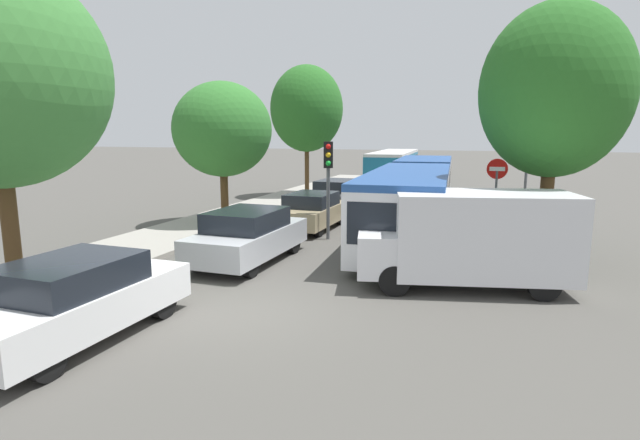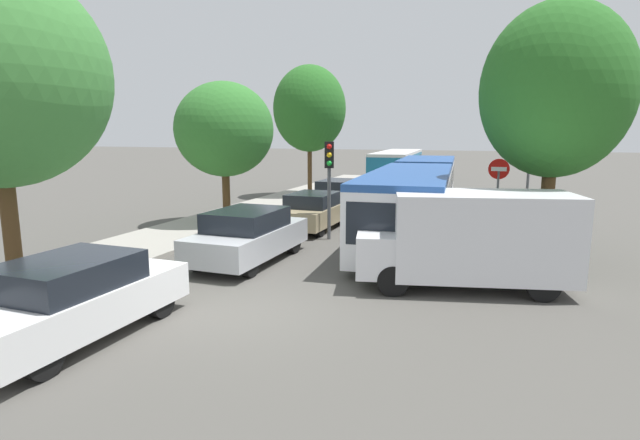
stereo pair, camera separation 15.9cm
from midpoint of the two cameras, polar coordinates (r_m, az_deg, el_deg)
ground_plane at (r=10.75m, az=-8.94°, el=-10.27°), size 200.00×200.00×0.00m
kerb_strip_left at (r=25.16m, az=-5.97°, el=1.61°), size 3.20×37.25×0.14m
articulated_bus at (r=20.21m, az=11.38°, el=3.28°), size 3.59×16.65×2.45m
city_bus_rear at (r=36.79m, az=8.96°, el=6.21°), size 3.03×11.14×2.37m
queued_car_white at (r=10.08m, az=-25.96°, el=-8.01°), size 1.92×4.36×1.50m
queued_car_silver at (r=14.50m, az=-7.89°, el=-1.75°), size 1.96×4.46×1.54m
queued_car_tan at (r=19.27m, az=-0.48°, el=1.06°), size 1.81×4.11×1.42m
queued_car_graphite at (r=23.86m, az=2.48°, el=2.85°), size 1.90×4.31×1.49m
white_van at (r=12.43m, az=17.29°, el=-1.90°), size 5.31×3.01×2.31m
traffic_light at (r=17.20m, az=1.32°, el=5.96°), size 0.38×0.40×3.40m
no_entry_sign at (r=18.28m, az=19.89°, el=3.64°), size 0.70×0.08×2.82m
direction_sign_post at (r=19.99m, az=22.99°, el=5.89°), size 0.14×1.40×3.60m
tree_left_mid at (r=20.43m, az=-10.67°, el=10.11°), size 3.91×3.91×5.69m
tree_left_far at (r=29.08m, az=-1.06°, el=12.36°), size 4.15×4.15×7.49m
tree_right_near at (r=15.22m, az=25.60°, el=12.72°), size 3.96×3.96×7.15m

